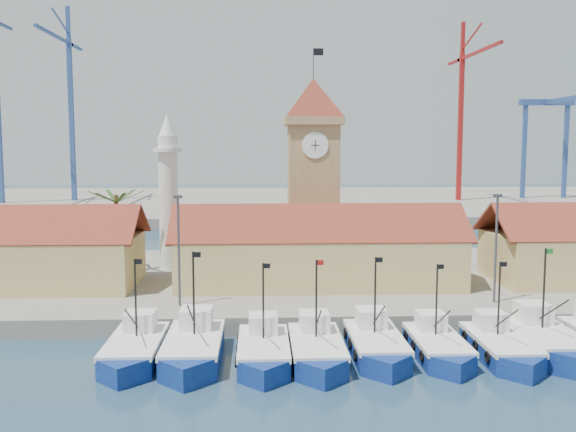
{
  "coord_description": "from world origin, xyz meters",
  "views": [
    {
      "loc": [
        -5.46,
        -39.39,
        14.5
      ],
      "look_at": [
        -2.91,
        18.0,
        8.14
      ],
      "focal_mm": 40.0,
      "sensor_mm": 36.0,
      "label": 1
    }
  ],
  "objects_px": {
    "boat_4": "(377,347)",
    "clock_tower": "(313,170)",
    "boat_0": "(134,351)",
    "minaret": "(168,191)"
  },
  "relations": [
    {
      "from": "boat_0",
      "to": "clock_tower",
      "type": "xyz_separation_m",
      "value": [
        13.9,
        23.27,
        11.21
      ]
    },
    {
      "from": "boat_0",
      "to": "minaret",
      "type": "distance_m",
      "value": 26.84
    },
    {
      "from": "boat_4",
      "to": "minaret",
      "type": "height_order",
      "value": "minaret"
    },
    {
      "from": "clock_tower",
      "to": "boat_0",
      "type": "bearing_deg",
      "value": -120.86
    },
    {
      "from": "boat_4",
      "to": "minaret",
      "type": "bearing_deg",
      "value": 124.89
    },
    {
      "from": "boat_0",
      "to": "clock_tower",
      "type": "bearing_deg",
      "value": 59.14
    },
    {
      "from": "minaret",
      "to": "boat_4",
      "type": "bearing_deg",
      "value": -55.11
    },
    {
      "from": "boat_4",
      "to": "clock_tower",
      "type": "relative_size",
      "value": 0.42
    },
    {
      "from": "boat_0",
      "to": "clock_tower",
      "type": "relative_size",
      "value": 0.42
    },
    {
      "from": "boat_4",
      "to": "boat_0",
      "type": "bearing_deg",
      "value": -179.4
    }
  ]
}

